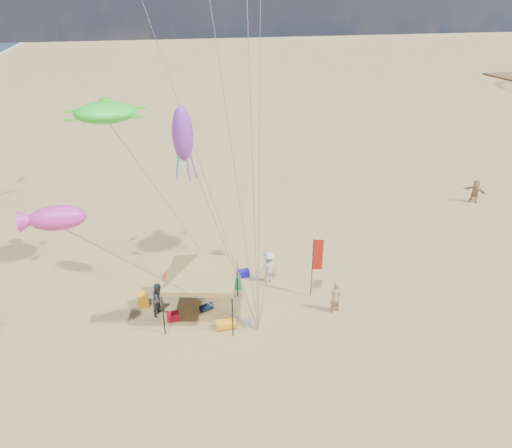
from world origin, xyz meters
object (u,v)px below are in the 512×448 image
object	(u,v)px
person_near_a	(335,297)
chair_yellow	(143,299)
person_near_c	(269,267)
person_far_c	(475,191)
cooler_blue	(244,273)
canopy_tent	(200,256)
beach_cart	(226,324)
cooler_red	(173,317)
person_near_b	(159,299)
feather_flag	(316,258)
chair_green	(235,282)

from	to	relation	value
person_near_a	chair_yellow	bearing A→B (deg)	-28.42
person_near_c	person_far_c	size ratio (longest dim) A/B	1.03
cooler_blue	person_near_a	distance (m)	5.32
cooler_blue	person_far_c	distance (m)	18.85
canopy_tent	beach_cart	distance (m)	3.26
person_near_a	person_near_c	bearing A→B (deg)	-65.99
cooler_blue	person_near_c	world-z (taller)	person_near_c
canopy_tent	person_near_a	bearing A→B (deg)	-11.66
cooler_red	chair_yellow	distance (m)	1.94
beach_cart	person_near_c	bearing A→B (deg)	48.82
cooler_red	beach_cart	distance (m)	2.52
cooler_blue	cooler_red	bearing A→B (deg)	-143.93
canopy_tent	person_near_c	world-z (taller)	canopy_tent
chair_yellow	person_near_b	distance (m)	1.21
cooler_red	person_near_c	size ratio (longest dim) A/B	0.31
beach_cart	person_near_c	size ratio (longest dim) A/B	0.52
person_near_b	person_near_c	bearing A→B (deg)	-39.68
canopy_tent	person_far_c	world-z (taller)	canopy_tent
feather_flag	chair_green	size ratio (longest dim) A/B	4.56
person_near_b	person_far_c	xyz separation A→B (m)	(22.38, 8.03, 0.02)
cooler_red	person_near_c	bearing A→B (deg)	22.46
person_near_a	chair_green	bearing A→B (deg)	-48.36
person_near_c	canopy_tent	bearing A→B (deg)	19.25
person_near_b	person_near_c	xyz separation A→B (m)	(5.60, 1.47, 0.04)
feather_flag	cooler_red	distance (m)	7.20
person_near_a	canopy_tent	bearing A→B (deg)	-23.61
person_near_c	cooler_blue	bearing A→B (deg)	-43.17
feather_flag	person_near_b	bearing A→B (deg)	177.63
person_near_c	chair_green	bearing A→B (deg)	-3.34
cooler_red	person_near_a	world-z (taller)	person_near_a
cooler_red	person_near_a	xyz separation A→B (m)	(7.41, -1.12, 0.63)
cooler_blue	beach_cart	distance (m)	4.32
cooler_red	person_near_b	xyz separation A→B (m)	(-0.52, 0.63, 0.63)
person_near_b	person_near_a	bearing A→B (deg)	-66.81
person_near_b	person_far_c	size ratio (longest dim) A/B	0.98
cooler_red	chair_yellow	xyz separation A→B (m)	(-1.27, 1.45, 0.16)
cooler_blue	chair_yellow	size ratio (longest dim) A/B	0.77
feather_flag	cooler_blue	bearing A→B (deg)	139.58
person_near_a	person_far_c	xyz separation A→B (m)	(14.45, 9.78, 0.02)
chair_green	feather_flag	bearing A→B (deg)	-23.73
feather_flag	cooler_red	world-z (taller)	feather_flag
beach_cart	person_near_b	distance (m)	3.34
cooler_red	feather_flag	bearing A→B (deg)	2.65
chair_green	person_near_b	xyz separation A→B (m)	(-3.82, -1.29, 0.47)
beach_cart	canopy_tent	bearing A→B (deg)	124.21
cooler_blue	canopy_tent	bearing A→B (deg)	-132.48
person_far_c	canopy_tent	bearing A→B (deg)	-102.91
feather_flag	beach_cart	xyz separation A→B (m)	(-4.66, -1.44, -1.93)
chair_yellow	person_far_c	world-z (taller)	person_far_c
cooler_blue	beach_cart	xyz separation A→B (m)	(-1.67, -3.98, 0.01)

